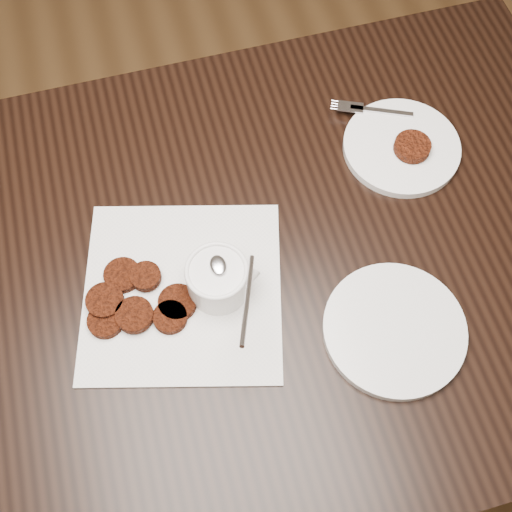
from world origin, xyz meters
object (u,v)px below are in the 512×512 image
at_px(napkin, 183,291).
at_px(plate_empty, 394,329).
at_px(table, 231,342).
at_px(sauce_ramekin, 216,270).
at_px(plate_with_patty, 402,144).

relative_size(napkin, plate_empty, 1.42).
height_order(table, sauce_ramekin, sauce_ramekin).
distance_m(table, plate_empty, 0.48).
bearing_deg(table, napkin, -163.54).
bearing_deg(sauce_ramekin, plate_empty, -30.22).
distance_m(table, napkin, 0.39).
xyz_separation_m(table, plate_with_patty, (0.37, 0.15, 0.39)).
height_order(table, napkin, napkin).
height_order(napkin, sauce_ramekin, sauce_ramekin).
relative_size(table, plate_with_patty, 6.77).
bearing_deg(table, plate_with_patty, 21.68).
distance_m(table, plate_with_patty, 0.56).
xyz_separation_m(napkin, plate_empty, (0.31, -0.16, 0.01)).
xyz_separation_m(table, napkin, (-0.07, -0.02, 0.38)).
bearing_deg(table, plate_empty, -37.47).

